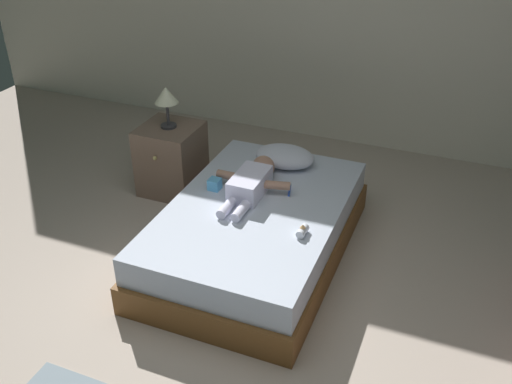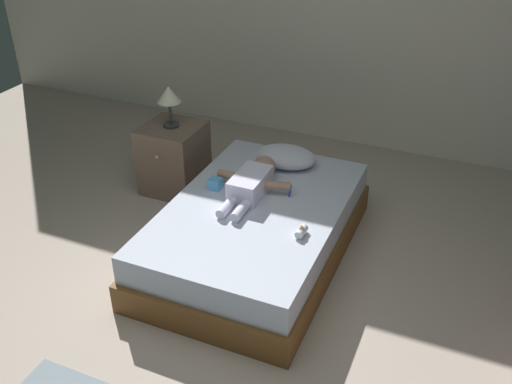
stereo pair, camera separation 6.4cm
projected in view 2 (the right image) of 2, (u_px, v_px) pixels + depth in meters
The scene contains 9 objects.
ground_plane at pixel (210, 363), 3.08m from camera, with size 8.00×8.00×0.00m, color #B8A697.
bed at pixel (256, 231), 3.81m from camera, with size 1.11×1.74×0.39m.
pillow at pixel (286, 157), 4.14m from camera, with size 0.43×0.31×0.14m.
baby at pixel (252, 182), 3.82m from camera, with size 0.53×0.68×0.16m.
toothbrush at pixel (290, 190), 3.86m from camera, with size 0.05×0.15×0.02m.
nightstand at pixel (174, 158), 4.52m from camera, with size 0.44×0.47×0.55m.
lamp at pixel (169, 97), 4.26m from camera, with size 0.18×0.18×0.32m.
toy_block at pixel (215, 184), 3.86m from camera, with size 0.08×0.08×0.08m.
baby_bottle at pixel (301, 231), 3.40m from camera, with size 0.06×0.10×0.07m.
Camera 2 is at (1.08, -1.89, 2.38)m, focal length 40.08 mm.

